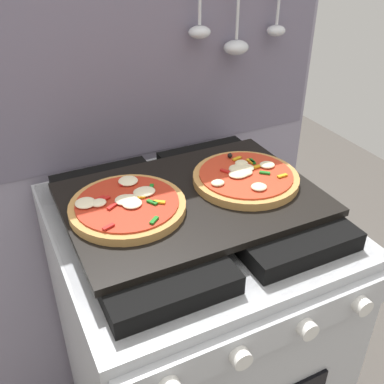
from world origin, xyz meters
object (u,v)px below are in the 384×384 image
Objects in this scene: stove at (192,342)px; baking_tray at (192,199)px; pizza_left at (127,205)px; pizza_right at (246,178)px.

stove is 1.67× the size of baking_tray.
stove is at bearing -4.09° from pizza_left.
baking_tray is at bearing 90.00° from stove.
baking_tray is (0.00, 0.00, 0.46)m from stove.
pizza_right is (0.14, 0.00, 0.48)m from stove.
stove is 3.76× the size of pizza_right.
pizza_right is at bearing 0.51° from stove.
baking_tray is at bearing 179.81° from pizza_right.
stove is 0.46m from baking_tray.
pizza_left reaches higher than stove.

